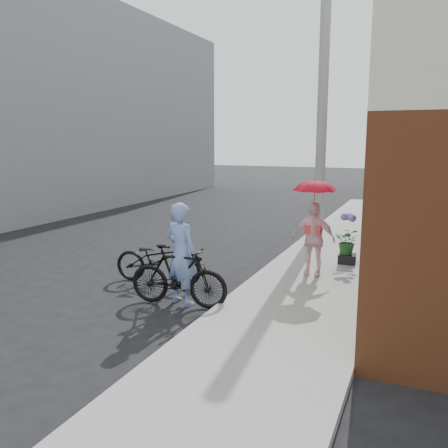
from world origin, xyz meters
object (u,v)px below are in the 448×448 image
Objects in this scene: bike_right at (178,276)px; officer at (181,254)px; kimono_woman at (313,239)px; utility_pole at (322,110)px; bike_left at (158,260)px; planter at (347,259)px.

officer is at bearing -4.88° from bike_right.
officer is 2.74m from kimono_woman.
utility_pole is 4.15× the size of bike_right.
utility_pole reaches higher than bike_right.
bike_left is 1.23× the size of kimono_woman.
utility_pole reaches higher than officer.
utility_pole is at bearing -12.61° from bike_right.
officer is 4.73× the size of planter.
kimono_woman is at bearing -42.16° from bike_right.
utility_pole reaches higher than kimono_woman.
utility_pole is 7.37m from bike_right.
bike_right is (0.00, -0.12, -0.35)m from officer.
officer is at bearing -123.74° from planter.
bike_right is at bearing -128.13° from kimono_woman.
bike_right is 4.68× the size of planter.
officer reaches higher than kimono_woman.
bike_right is 1.19× the size of kimono_woman.
kimono_woman is at bearing -79.62° from utility_pole.
bike_left is 2.99m from kimono_woman.
kimono_woman is (0.81, -4.42, -2.67)m from utility_pole.
bike_left is at bearing -142.15° from planter.
bike_right is at bearing -139.86° from bike_left.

